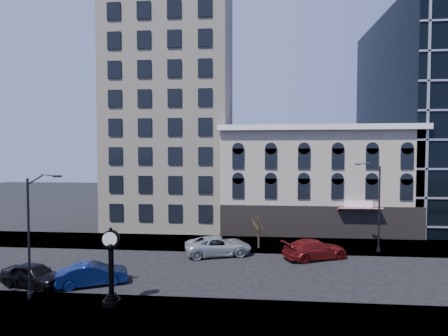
# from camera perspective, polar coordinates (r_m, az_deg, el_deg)

# --- Properties ---
(ground) EXTENTS (160.00, 160.00, 0.00)m
(ground) POSITION_cam_1_polar(r_m,az_deg,el_deg) (27.00, -5.17, -17.55)
(ground) COLOR black
(ground) RESTS_ON ground
(sidewalk_far) EXTENTS (160.00, 6.00, 0.12)m
(sidewalk_far) POSITION_cam_1_polar(r_m,az_deg,el_deg) (34.53, -2.84, -13.01)
(sidewalk_far) COLOR gray
(sidewalk_far) RESTS_ON ground
(sidewalk_near) EXTENTS (160.00, 6.00, 0.12)m
(sidewalk_near) POSITION_cam_1_polar(r_m,az_deg,el_deg) (19.78, -9.56, -25.09)
(sidewalk_near) COLOR gray
(sidewalk_near) RESTS_ON ground
(cream_tower) EXTENTS (15.90, 15.40, 42.50)m
(cream_tower) POSITION_cam_1_polar(r_m,az_deg,el_deg) (46.28, -8.84, 14.91)
(cream_tower) COLOR beige
(cream_tower) RESTS_ON ground
(victorian_row) EXTENTS (22.60, 11.19, 12.50)m
(victorian_row) POSITION_cam_1_polar(r_m,az_deg,el_deg) (41.74, 15.21, -2.17)
(victorian_row) COLOR #AA9E8C
(victorian_row) RESTS_ON ground
(street_clock) EXTENTS (1.07, 1.07, 4.70)m
(street_clock) POSITION_cam_1_polar(r_m,az_deg,el_deg) (21.54, -19.22, -16.54)
(street_clock) COLOR black
(street_clock) RESTS_ON sidewalk_near
(street_lamp_near) EXTENTS (2.08, 0.34, 8.03)m
(street_lamp_near) POSITION_cam_1_polar(r_m,az_deg,el_deg) (23.39, -30.00, -5.32)
(street_lamp_near) COLOR black
(street_lamp_near) RESTS_ON sidewalk_near
(street_lamp_far) EXTENTS (2.14, 0.88, 8.50)m
(street_lamp_far) POSITION_cam_1_polar(r_m,az_deg,el_deg) (33.32, 24.62, -2.44)
(street_lamp_far) COLOR black
(street_lamp_far) RESTS_ON sidewalk_far
(bare_tree_far) EXTENTS (2.15, 2.15, 3.69)m
(bare_tree_far) POSITION_cam_1_polar(r_m,az_deg,el_deg) (32.05, 6.14, -9.02)
(bare_tree_far) COLOR #312718
(bare_tree_far) RESTS_ON sidewalk_far
(car_near_a) EXTENTS (4.91, 2.80, 1.57)m
(car_near_a) POSITION_cam_1_polar(r_m,az_deg,el_deg) (27.33, -30.46, -15.86)
(car_near_a) COLOR black
(car_near_a) RESTS_ON ground
(car_near_b) EXTENTS (4.94, 3.35, 1.54)m
(car_near_b) POSITION_cam_1_polar(r_m,az_deg,el_deg) (25.74, -22.07, -16.89)
(car_near_b) COLOR #0C194C
(car_near_b) RESTS_ON ground
(car_far_a) EXTENTS (6.63, 4.36, 1.69)m
(car_far_a) POSITION_cam_1_polar(r_m,az_deg,el_deg) (30.58, -0.99, -13.49)
(car_far_a) COLOR #A5A8AD
(car_far_a) RESTS_ON ground
(car_far_b) EXTENTS (6.26, 4.35, 1.68)m
(car_far_b) POSITION_cam_1_polar(r_m,az_deg,el_deg) (30.63, 15.68, -13.56)
(car_far_b) COLOR maroon
(car_far_b) RESTS_ON ground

